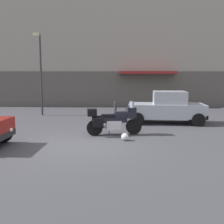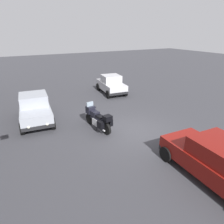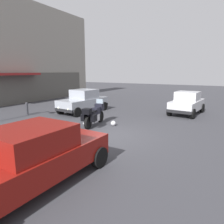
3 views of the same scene
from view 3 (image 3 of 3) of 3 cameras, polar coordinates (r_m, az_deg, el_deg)
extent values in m
plane|color=#38383D|center=(9.48, -1.18, -6.60)|extent=(80.00, 80.00, 0.00)
cube|color=maroon|center=(19.85, -25.13, 9.59)|extent=(4.40, 1.10, 0.20)
cylinder|color=black|center=(11.95, -3.25, -1.27)|extent=(0.65, 0.25, 0.64)
cylinder|color=black|center=(10.52, -6.72, -3.06)|extent=(0.65, 0.25, 0.64)
cylinder|color=#B7B7BC|center=(11.85, -3.31, 0.74)|extent=(0.33, 0.12, 0.68)
cube|color=#B7B7BC|center=(11.17, -4.97, -1.65)|extent=(0.66, 0.50, 0.36)
cube|color=black|center=(11.12, -4.99, -0.45)|extent=(1.13, 0.46, 0.28)
cube|color=black|center=(11.35, -4.37, 0.73)|extent=(0.57, 0.42, 0.24)
cube|color=black|center=(10.92, -5.44, 0.07)|extent=(0.60, 0.39, 0.12)
cube|color=black|center=(11.73, -3.51, 1.47)|extent=(0.43, 0.49, 0.40)
cube|color=#8C9EAD|center=(11.72, -3.45, 2.95)|extent=(0.15, 0.41, 0.28)
sphere|color=#EAEACC|center=(11.89, -3.16, 1.61)|extent=(0.14, 0.14, 0.14)
cylinder|color=black|center=(11.64, -3.67, 1.89)|extent=(0.14, 0.62, 0.04)
cylinder|color=#B7B7BC|center=(10.76, -7.27, -2.86)|extent=(0.56, 0.18, 0.09)
cube|color=black|center=(10.69, -7.81, -1.42)|extent=(0.43, 0.26, 0.36)
cube|color=black|center=(10.45, -5.08, -1.66)|extent=(0.43, 0.26, 0.36)
cube|color=black|center=(10.30, -7.05, 0.21)|extent=(0.42, 0.46, 0.28)
cylinder|color=black|center=(11.18, -6.10, -3.09)|extent=(0.04, 0.13, 0.29)
sphere|color=silver|center=(11.11, 0.36, -3.17)|extent=(0.28, 0.28, 0.28)
cube|color=#9EA3AD|center=(14.90, -8.05, 2.45)|extent=(3.93, 1.98, 0.68)
cube|color=#9EA3AD|center=(14.92, -7.73, 5.03)|extent=(1.73, 1.65, 0.64)
cube|color=#8C9EAD|center=(14.38, -9.75, 4.74)|extent=(0.19, 1.39, 0.54)
cube|color=#8C9EAD|center=(15.48, -5.85, 5.29)|extent=(0.19, 1.39, 0.51)
cube|color=black|center=(13.66, -13.30, 0.45)|extent=(0.27, 1.64, 0.20)
cube|color=black|center=(16.32, -3.61, 2.44)|extent=(0.27, 1.64, 0.20)
cylinder|color=black|center=(13.39, -9.78, -0.06)|extent=(0.66, 0.28, 0.64)
cylinder|color=black|center=(14.51, -14.17, 0.63)|extent=(0.66, 0.28, 0.64)
cylinder|color=black|center=(15.55, -2.27, 1.65)|extent=(0.66, 0.28, 0.64)
cylinder|color=black|center=(16.53, -6.59, 2.15)|extent=(0.66, 0.28, 0.64)
sphere|color=silver|center=(13.28, -12.18, 0.72)|extent=(0.14, 0.14, 0.14)
sphere|color=silver|center=(13.94, -14.72, 1.09)|extent=(0.14, 0.14, 0.14)
cube|color=maroon|center=(5.68, -21.77, -13.08)|extent=(4.56, 1.92, 0.64)
cube|color=maroon|center=(5.49, -21.82, -6.99)|extent=(1.96, 1.69, 0.60)
cube|color=#8C9EAD|center=(6.03, -14.95, -4.94)|extent=(0.11, 1.50, 0.51)
cube|color=black|center=(7.16, -7.26, -9.13)|extent=(0.18, 1.76, 0.20)
cylinder|color=black|center=(7.46, -14.31, -9.38)|extent=(0.65, 0.24, 0.64)
cylinder|color=black|center=(6.43, -3.56, -12.46)|extent=(0.65, 0.24, 0.64)
sphere|color=silver|center=(7.45, -9.96, -7.41)|extent=(0.14, 0.14, 0.14)
sphere|color=silver|center=(6.88, -3.84, -8.87)|extent=(0.14, 0.14, 0.14)
cube|color=silver|center=(15.00, 20.18, 1.85)|extent=(3.55, 1.91, 0.64)
cube|color=silver|center=(14.92, 20.34, 4.20)|extent=(1.54, 1.58, 0.60)
cube|color=#8C9EAD|center=(15.54, 20.99, 4.41)|extent=(0.20, 1.32, 0.51)
cube|color=#8C9EAD|center=(14.30, 19.63, 3.97)|extent=(0.20, 1.32, 0.48)
cube|color=black|center=(16.61, 21.69, 1.82)|extent=(0.29, 1.56, 0.20)
cube|color=black|center=(13.47, 18.19, 0.04)|extent=(0.29, 1.56, 0.20)
cylinder|color=black|center=(16.44, 18.82, 1.58)|extent=(0.66, 0.29, 0.64)
cylinder|color=black|center=(16.08, 23.85, 1.01)|extent=(0.66, 0.29, 0.64)
cylinder|color=black|center=(14.10, 15.80, 0.24)|extent=(0.66, 0.29, 0.64)
cylinder|color=black|center=(13.68, 21.62, -0.46)|extent=(0.66, 0.29, 0.64)
sphere|color=silver|center=(16.75, 20.34, 2.41)|extent=(0.14, 0.14, 0.14)
sphere|color=silver|center=(16.55, 23.20, 2.10)|extent=(0.14, 0.14, 0.14)
cylinder|color=#333338|center=(15.12, -22.65, 0.78)|extent=(0.16, 0.16, 0.78)
sphere|color=#333338|center=(15.06, -22.76, 2.25)|extent=(0.16, 0.16, 0.16)
camera|label=1|loc=(9.96, 54.84, 3.28)|focal=41.80mm
camera|label=2|loc=(10.43, -63.62, 17.11)|focal=32.16mm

